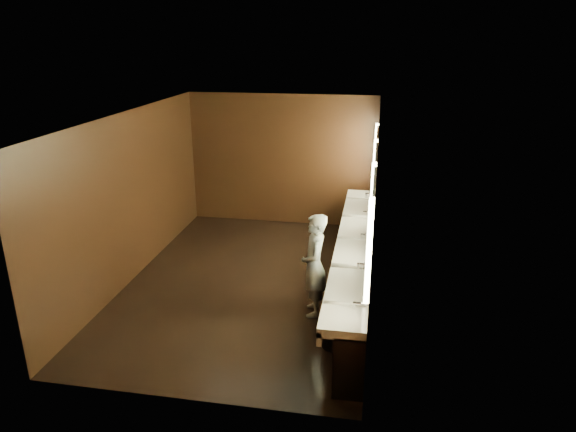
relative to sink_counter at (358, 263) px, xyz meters
name	(u,v)px	position (x,y,z in m)	size (l,w,h in m)	color
floor	(250,282)	(-1.79, 0.00, -0.50)	(6.00, 6.00, 0.00)	black
ceiling	(245,115)	(-1.79, 0.00, 2.30)	(4.00, 6.00, 0.02)	#2D2D2B
wall_back	(282,160)	(-1.79, 3.00, 0.90)	(4.00, 0.02, 2.80)	black
wall_front	(178,291)	(-1.79, -3.00, 0.90)	(4.00, 0.02, 2.80)	black
wall_left	(131,197)	(-3.79, 0.00, 0.90)	(0.02, 6.00, 2.80)	black
wall_right	(374,211)	(0.21, 0.00, 0.90)	(0.02, 6.00, 2.80)	black
sink_counter	(358,263)	(0.00, 0.00, 0.00)	(0.55, 5.40, 1.01)	black
mirror_band	(374,189)	(0.19, 0.00, 1.25)	(0.06, 5.03, 1.15)	#FBF8B7
person	(314,265)	(-0.60, -0.81, 0.29)	(0.57, 0.37, 1.56)	#90B1D7
trash_bin	(335,329)	(-0.22, -1.63, -0.23)	(0.34, 0.34, 0.53)	black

